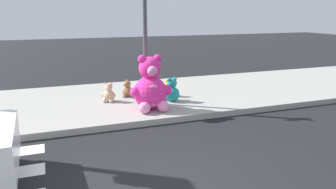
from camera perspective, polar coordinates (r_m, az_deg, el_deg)
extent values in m
cube|color=#9E9B93|center=(9.55, -10.91, -1.25)|extent=(28.00, 4.40, 0.15)
cylinder|color=#4C4C51|center=(8.70, -3.94, 8.72)|extent=(0.11, 0.11, 3.20)
sphere|color=#F22D93|center=(8.36, -3.08, 0.32)|extent=(0.85, 0.85, 0.85)
ellipsoid|color=pink|center=(8.07, -2.56, -0.17)|extent=(0.48, 0.21, 0.55)
sphere|color=#F22D93|center=(8.23, -3.14, 4.61)|extent=(0.56, 0.56, 0.56)
sphere|color=pink|center=(8.01, -2.73, 4.11)|extent=(0.25, 0.25, 0.25)
sphere|color=#F22D93|center=(8.24, -1.84, 6.20)|extent=(0.21, 0.21, 0.21)
sphere|color=#F22D93|center=(8.35, -0.23, 0.78)|extent=(0.26, 0.26, 0.26)
sphere|color=pink|center=(8.15, -0.85, -2.04)|extent=(0.29, 0.29, 0.29)
sphere|color=#F22D93|center=(8.15, -4.50, 6.08)|extent=(0.21, 0.21, 0.21)
sphere|color=#F22D93|center=(8.16, -5.66, 0.39)|extent=(0.26, 0.26, 0.26)
sphere|color=pink|center=(8.04, -4.05, -2.30)|extent=(0.29, 0.29, 0.29)
sphere|color=#B28CD8|center=(9.59, -3.59, 0.70)|extent=(0.39, 0.39, 0.39)
ellipsoid|color=silver|center=(9.54, -4.36, 0.61)|extent=(0.11, 0.22, 0.25)
sphere|color=#B28CD8|center=(9.52, -3.62, 2.38)|extent=(0.25, 0.25, 0.25)
sphere|color=silver|center=(9.49, -4.22, 2.23)|extent=(0.12, 0.12, 0.12)
sphere|color=#B28CD8|center=(9.42, -3.42, 2.89)|extent=(0.10, 0.10, 0.10)
sphere|color=#B28CD8|center=(9.40, -3.43, 0.61)|extent=(0.12, 0.12, 0.12)
sphere|color=silver|center=(9.46, -4.25, -0.29)|extent=(0.13, 0.13, 0.13)
sphere|color=#B28CD8|center=(9.58, -3.84, 3.07)|extent=(0.10, 0.10, 0.10)
sphere|color=#B28CD8|center=(9.73, -4.28, 1.06)|extent=(0.12, 0.12, 0.12)
sphere|color=silver|center=(9.65, -4.73, -0.01)|extent=(0.13, 0.13, 0.13)
sphere|color=olive|center=(9.69, -6.97, 0.51)|extent=(0.30, 0.30, 0.30)
ellipsoid|color=tan|center=(9.67, -7.61, 0.46)|extent=(0.08, 0.17, 0.20)
sphere|color=olive|center=(9.64, -7.01, 1.81)|extent=(0.20, 0.20, 0.20)
sphere|color=tan|center=(9.63, -7.50, 1.71)|extent=(0.09, 0.09, 0.09)
sphere|color=olive|center=(9.56, -6.95, 2.19)|extent=(0.08, 0.08, 0.08)
sphere|color=olive|center=(9.54, -7.05, 0.43)|extent=(0.09, 0.09, 0.09)
sphere|color=tan|center=(9.61, -7.62, -0.23)|extent=(0.10, 0.10, 0.10)
sphere|color=olive|center=(9.69, -7.10, 2.35)|extent=(0.08, 0.08, 0.08)
sphere|color=olive|center=(9.82, -7.34, 0.81)|extent=(0.09, 0.09, 0.09)
sphere|color=tan|center=(9.77, -7.78, 0.00)|extent=(0.10, 0.10, 0.10)
sphere|color=yellow|center=(9.68, 0.11, 0.61)|extent=(0.31, 0.31, 0.31)
ellipsoid|color=#F0DB80|center=(9.76, -0.29, 0.73)|extent=(0.18, 0.12, 0.20)
sphere|color=yellow|center=(9.63, 0.11, 1.93)|extent=(0.20, 0.20, 0.20)
sphere|color=#F0DB80|center=(9.70, -0.20, 1.94)|extent=(0.09, 0.09, 0.09)
sphere|color=yellow|center=(9.57, -0.22, 2.34)|extent=(0.08, 0.08, 0.08)
sphere|color=yellow|center=(9.62, -0.71, 0.66)|extent=(0.10, 0.10, 0.10)
sphere|color=#F0DB80|center=(9.75, -0.75, 0.10)|extent=(0.11, 0.11, 0.11)
sphere|color=yellow|center=(9.65, 0.44, 2.45)|extent=(0.08, 0.08, 0.08)
sphere|color=yellow|center=(9.79, 0.64, 0.90)|extent=(0.10, 0.10, 0.10)
sphere|color=#F0DB80|center=(9.85, 0.03, 0.25)|extent=(0.11, 0.11, 0.11)
sphere|color=tan|center=(9.25, -10.14, -0.20)|extent=(0.32, 0.32, 0.32)
ellipsoid|color=beige|center=(9.14, -10.36, -0.38)|extent=(0.19, 0.15, 0.21)
sphere|color=tan|center=(9.19, -10.20, 1.26)|extent=(0.21, 0.21, 0.21)
sphere|color=beige|center=(9.11, -10.37, 1.05)|extent=(0.10, 0.10, 0.10)
sphere|color=tan|center=(9.15, -9.78, 1.76)|extent=(0.08, 0.08, 0.08)
sphere|color=tan|center=(9.16, -9.31, -0.14)|extent=(0.10, 0.10, 0.10)
sphere|color=beige|center=(9.12, -9.84, -1.07)|extent=(0.11, 0.11, 0.11)
sphere|color=tan|center=(9.20, -10.66, 1.78)|extent=(0.08, 0.08, 0.08)
sphere|color=tan|center=(9.25, -11.12, -0.08)|extent=(0.10, 0.10, 0.10)
sphere|color=beige|center=(9.18, -10.89, -1.03)|extent=(0.11, 0.11, 0.11)
sphere|color=teal|center=(9.12, 0.70, 0.10)|extent=(0.41, 0.41, 0.41)
ellipsoid|color=#7BBFBC|center=(9.24, 0.20, 0.28)|extent=(0.24, 0.14, 0.27)
sphere|color=teal|center=(9.05, 0.71, 1.97)|extent=(0.27, 0.27, 0.27)
sphere|color=#7BBFBC|center=(9.15, 0.31, 2.00)|extent=(0.12, 0.12, 0.12)
sphere|color=teal|center=(8.98, 0.21, 2.57)|extent=(0.10, 0.10, 0.10)
sphere|color=teal|center=(9.05, -0.50, 0.19)|extent=(0.13, 0.13, 0.13)
sphere|color=#7BBFBC|center=(9.24, -0.48, -0.58)|extent=(0.14, 0.14, 0.14)
sphere|color=teal|center=(9.08, 1.20, 2.70)|extent=(0.10, 0.10, 0.10)
sphere|color=teal|center=(9.26, 1.53, 0.50)|extent=(0.13, 0.13, 0.13)
sphere|color=#7BBFBC|center=(9.35, 0.69, -0.39)|extent=(0.14, 0.14, 0.14)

